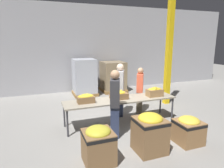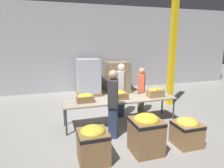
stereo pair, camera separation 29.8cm
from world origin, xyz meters
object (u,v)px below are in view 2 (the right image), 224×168
(volunteer_2, at_px, (141,91))
(banana_box_2, at_px, (155,92))
(sorting_table, at_px, (121,101))
(donation_bin_1, at_px, (146,132))
(volunteer_0, at_px, (121,90))
(banana_box_0, at_px, (85,98))
(donation_bin_2, at_px, (187,131))
(pallet_stack_0, at_px, (88,77))
(donation_bin_0, at_px, (93,143))
(volunteer_1, at_px, (113,104))
(banana_box_1, at_px, (119,95))
(pallet_stack_1, at_px, (117,77))
(support_pillar, at_px, (172,51))

(volunteer_2, bearing_deg, banana_box_2, 39.17)
(sorting_table, xyz_separation_m, donation_bin_1, (-0.00, -1.62, -0.23))
(volunteer_0, bearing_deg, banana_box_0, -37.18)
(sorting_table, relative_size, banana_box_2, 6.91)
(volunteer_2, relative_size, donation_bin_1, 1.74)
(banana_box_2, xyz_separation_m, donation_bin_1, (-1.07, -1.54, -0.41))
(donation_bin_2, bearing_deg, pallet_stack_0, 104.61)
(pallet_stack_0, bearing_deg, banana_box_2, -69.10)
(banana_box_0, distance_m, donation_bin_0, 1.70)
(pallet_stack_0, bearing_deg, volunteer_1, -92.25)
(banana_box_2, distance_m, pallet_stack_0, 3.78)
(banana_box_1, distance_m, donation_bin_1, 1.70)
(donation_bin_0, height_order, pallet_stack_1, pallet_stack_1)
(banana_box_2, distance_m, donation_bin_2, 1.63)
(volunteer_1, relative_size, volunteer_2, 1.12)
(banana_box_1, height_order, donation_bin_1, banana_box_1)
(banana_box_0, bearing_deg, volunteer_2, 17.86)
(donation_bin_1, height_order, pallet_stack_0, pallet_stack_0)
(volunteer_0, distance_m, donation_bin_1, 2.28)
(donation_bin_2, bearing_deg, volunteer_2, 91.91)
(volunteer_2, bearing_deg, donation_bin_0, -11.83)
(sorting_table, height_order, volunteer_2, volunteer_2)
(donation_bin_1, xyz_separation_m, pallet_stack_1, (1.14, 5.25, 0.23))
(volunteer_0, height_order, pallet_stack_1, volunteer_0)
(pallet_stack_0, bearing_deg, volunteer_0, -79.69)
(volunteer_0, relative_size, support_pillar, 0.42)
(banana_box_1, xyz_separation_m, donation_bin_1, (0.04, -1.65, -0.40))
(volunteer_1, height_order, donation_bin_0, volunteer_1)
(banana_box_1, height_order, donation_bin_0, banana_box_1)
(banana_box_2, relative_size, support_pillar, 0.12)
(volunteer_2, height_order, donation_bin_0, volunteer_2)
(pallet_stack_0, distance_m, pallet_stack_1, 1.43)
(banana_box_0, xyz_separation_m, pallet_stack_0, (0.74, 3.43, -0.07))
(banana_box_1, distance_m, pallet_stack_0, 3.42)
(banana_box_1, relative_size, volunteer_1, 0.29)
(volunteer_1, bearing_deg, sorting_table, -10.97)
(pallet_stack_0, height_order, pallet_stack_1, pallet_stack_0)
(donation_bin_1, bearing_deg, banana_box_1, 91.47)
(donation_bin_0, bearing_deg, pallet_stack_0, 80.12)
(donation_bin_0, bearing_deg, pallet_stack_1, 66.39)
(volunteer_1, relative_size, pallet_stack_0, 1.06)
(pallet_stack_1, bearing_deg, volunteer_0, -106.60)
(banana_box_0, xyz_separation_m, support_pillar, (3.41, 1.14, 1.14))
(banana_box_2, height_order, volunteer_0, volunteer_0)
(volunteer_1, bearing_deg, donation_bin_0, 165.12)
(volunteer_1, bearing_deg, support_pillar, -35.09)
(donation_bin_1, bearing_deg, volunteer_2, 66.92)
(donation_bin_0, distance_m, pallet_stack_0, 5.16)
(volunteer_1, relative_size, donation_bin_2, 2.57)
(banana_box_2, height_order, volunteer_1, volunteer_1)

